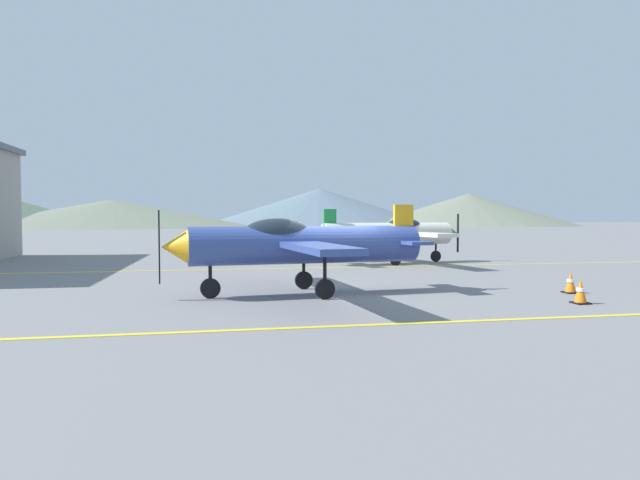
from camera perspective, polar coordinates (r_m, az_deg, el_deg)
ground_plane at (r=14.94m, az=2.26°, el=-5.57°), size 400.00×400.00×0.00m
apron_line_near at (r=10.56m, az=8.00°, el=-8.90°), size 80.00×0.16×0.01m
apron_line_far at (r=21.82m, az=-1.94°, el=-3.03°), size 80.00×0.16×0.01m
airplane_near at (r=14.32m, az=-2.45°, el=-0.38°), size 7.13×8.18×2.45m
airplane_mid at (r=24.38m, az=7.83°, el=0.75°), size 7.15×8.16×2.45m
traffic_cone_front at (r=14.31m, az=26.12°, el=-5.00°), size 0.36×0.36×0.59m
traffic_cone_side at (r=16.20m, az=25.24°, el=-4.15°), size 0.36×0.36×0.59m
hill_centerleft at (r=131.66m, az=-21.39°, el=2.68°), size 65.58×65.58×6.21m
hill_centerright at (r=162.49m, az=-0.03°, el=3.60°), size 69.20×69.20×10.97m
hill_right at (r=150.60m, az=15.60°, el=3.16°), size 56.27×56.27×8.60m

